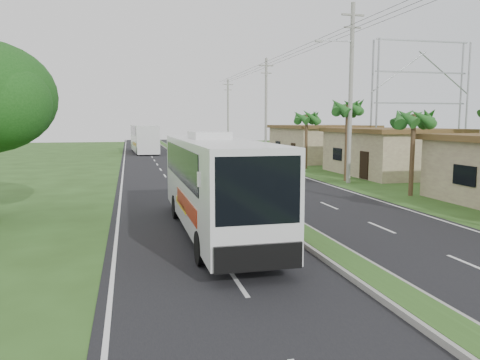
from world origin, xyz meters
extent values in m
plane|color=#2C481A|center=(0.00, 0.00, 0.00)|extent=(180.00, 180.00, 0.00)
cube|color=black|center=(0.00, 20.00, 0.01)|extent=(14.00, 160.00, 0.02)
cube|color=gray|center=(0.00, 20.00, 0.10)|extent=(1.20, 160.00, 0.17)
cube|color=#2C481A|center=(0.00, 20.00, 0.18)|extent=(0.95, 160.00, 0.02)
cube|color=silver|center=(-6.70, 20.00, 0.00)|extent=(0.12, 160.00, 0.01)
cube|color=silver|center=(6.70, 20.00, 0.00)|extent=(0.12, 160.00, 0.01)
cube|color=#9D846A|center=(14.00, 22.00, 1.68)|extent=(7.00, 10.00, 3.35)
cube|color=#50391C|center=(14.00, 22.00, 3.51)|extent=(7.60, 10.60, 0.32)
cube|color=#9D846A|center=(14.00, 36.00, 1.75)|extent=(8.00, 11.00, 3.50)
cube|color=#50391C|center=(14.00, 36.00, 3.66)|extent=(8.60, 11.60, 0.32)
cylinder|color=#473321|center=(9.40, 12.00, 2.30)|extent=(0.26, 0.26, 4.60)
cylinder|color=#473321|center=(8.80, 19.00, 2.70)|extent=(0.26, 0.26, 5.40)
cylinder|color=#473321|center=(9.30, 28.00, 2.40)|extent=(0.26, 0.26, 4.80)
sphere|color=#154312|center=(-10.80, 9.00, 4.90)|extent=(3.40, 3.40, 3.40)
cylinder|color=gray|center=(8.50, 18.00, 6.00)|extent=(0.28, 0.28, 12.00)
cube|color=gray|center=(8.50, 18.00, 11.20)|extent=(1.60, 0.12, 0.12)
cube|color=gray|center=(8.50, 18.00, 10.40)|extent=(1.20, 0.10, 0.10)
cube|color=gray|center=(7.30, 18.00, 9.50)|extent=(2.40, 0.10, 0.10)
cylinder|color=gray|center=(8.50, 38.00, 5.50)|extent=(0.28, 0.28, 11.00)
cube|color=gray|center=(8.50, 38.00, 10.20)|extent=(1.60, 0.12, 0.12)
cube|color=gray|center=(8.50, 38.00, 9.40)|extent=(1.20, 0.10, 0.10)
cylinder|color=gray|center=(8.50, 58.00, 5.25)|extent=(0.28, 0.28, 10.50)
cube|color=gray|center=(8.50, 58.00, 9.70)|extent=(1.60, 0.12, 0.12)
cube|color=gray|center=(8.50, 58.00, 8.90)|extent=(1.20, 0.10, 0.10)
cylinder|color=gray|center=(17.00, 29.50, 6.00)|extent=(0.18, 0.18, 12.00)
cylinder|color=gray|center=(27.00, 29.50, 6.00)|extent=(0.18, 0.18, 12.00)
cylinder|color=gray|center=(17.00, 30.50, 6.00)|extent=(0.18, 0.18, 12.00)
cylinder|color=gray|center=(27.00, 30.50, 6.00)|extent=(0.18, 0.18, 12.00)
cube|color=gray|center=(22.00, 30.00, 6.00)|extent=(10.00, 0.14, 0.14)
cube|color=gray|center=(22.00, 30.00, 9.00)|extent=(10.00, 0.14, 0.14)
cube|color=gray|center=(22.00, 30.00, 12.00)|extent=(10.00, 0.14, 0.14)
cube|color=silver|center=(-3.10, 5.59, 1.99)|extent=(2.53, 11.79, 3.09)
cube|color=black|center=(-3.10, 6.18, 2.67)|extent=(2.57, 9.44, 1.24)
cube|color=black|center=(-3.06, -0.23, 2.48)|extent=(2.21, 0.15, 1.73)
cube|color=#A5250D|center=(-3.09, 4.41, 1.37)|extent=(2.54, 5.12, 0.54)
cube|color=yellow|center=(-3.10, 5.89, 1.12)|extent=(2.52, 2.96, 0.25)
cube|color=silver|center=(-3.10, 6.77, 3.67)|extent=(1.39, 2.36, 0.27)
cylinder|color=black|center=(-4.18, 1.86, 0.51)|extent=(0.32, 1.02, 1.02)
cylinder|color=black|center=(-1.96, 1.87, 0.51)|extent=(0.32, 1.02, 1.02)
cylinder|color=black|center=(-4.23, 8.72, 0.51)|extent=(0.32, 1.02, 1.02)
cylinder|color=black|center=(-2.01, 8.74, 0.51)|extent=(0.32, 1.02, 1.02)
cube|color=silver|center=(-4.11, 53.32, 1.94)|extent=(3.44, 12.89, 3.55)
cube|color=black|center=(-4.14, 53.88, 3.01)|extent=(3.31, 9.57, 1.21)
cube|color=orange|center=(-4.05, 52.21, 1.27)|extent=(3.14, 6.24, 0.39)
cylinder|color=black|center=(-5.06, 47.99, 0.53)|extent=(0.39, 1.08, 1.07)
cylinder|color=black|center=(-2.62, 48.12, 0.53)|extent=(0.39, 1.08, 1.07)
cylinder|color=black|center=(-5.58, 57.97, 0.53)|extent=(0.39, 1.08, 1.07)
cylinder|color=black|center=(-3.14, 58.10, 0.53)|extent=(0.39, 1.08, 1.07)
imported|color=black|center=(-2.00, 3.65, 0.57)|extent=(1.98, 1.00, 1.14)
imported|color=maroon|center=(-2.00, 3.65, 1.48)|extent=(0.77, 0.60, 1.86)
camera|label=1|loc=(-6.17, -11.37, 4.19)|focal=35.00mm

